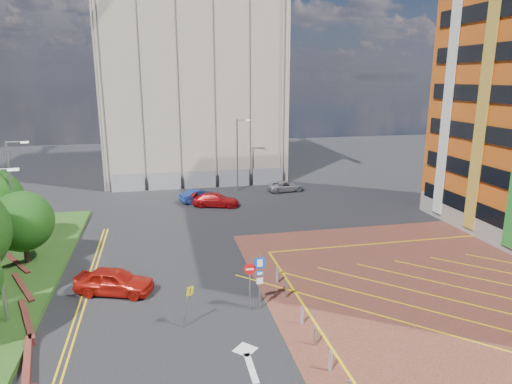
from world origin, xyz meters
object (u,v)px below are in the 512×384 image
object	(u,v)px
car_red_back	(216,200)
car_silver_back	(286,186)
lamp_left_far	(13,193)
car_red_left	(114,281)
warning_sign	(188,302)
car_blue_back	(200,196)
lamp_back	(238,152)
sign_cluster	(256,277)
tree_c	(22,221)

from	to	relation	value
car_red_back	car_silver_back	xyz separation A→B (m)	(8.41, 4.47, -0.10)
lamp_left_far	car_red_left	bearing A→B (deg)	-46.38
lamp_left_far	warning_sign	world-z (taller)	lamp_left_far
car_blue_back	car_red_left	bearing A→B (deg)	142.98
lamp_back	car_silver_back	size ratio (longest dim) A/B	1.95
lamp_left_far	car_silver_back	distance (m)	27.99
lamp_back	car_red_back	xyz separation A→B (m)	(-3.31, -5.98, -3.69)
sign_cluster	car_silver_back	distance (m)	27.04
lamp_back	car_red_back	bearing A→B (deg)	-118.94
car_red_left	warning_sign	bearing A→B (deg)	-120.24
tree_c	lamp_back	bearing A→B (deg)	45.68
lamp_left_far	car_red_back	world-z (taller)	lamp_left_far
lamp_left_far	car_red_back	distance (m)	18.63
sign_cluster	car_silver_back	size ratio (longest dim) A/B	0.78
lamp_left_far	car_silver_back	size ratio (longest dim) A/B	1.95
car_red_left	lamp_back	bearing A→B (deg)	-6.78
sign_cluster	warning_sign	distance (m)	3.92
car_red_back	lamp_left_far	bearing A→B (deg)	140.74
car_red_back	car_silver_back	world-z (taller)	car_red_back
tree_c	sign_cluster	world-z (taller)	tree_c
lamp_back	warning_sign	xyz separation A→B (m)	(-7.53, -28.03, -2.93)
lamp_left_far	sign_cluster	world-z (taller)	lamp_left_far
sign_cluster	car_red_left	xyz separation A→B (m)	(-7.73, 3.68, -1.17)
tree_c	warning_sign	distance (m)	14.30
lamp_left_far	car_blue_back	xyz separation A→B (m)	(13.79, 12.01, -4.00)
lamp_back	car_silver_back	bearing A→B (deg)	-16.52
sign_cluster	car_red_back	xyz separation A→B (m)	(0.47, 21.03, -1.29)
car_blue_back	car_red_back	size ratio (longest dim) A/B	0.87
car_blue_back	car_red_back	distance (m)	2.43
tree_c	car_blue_back	xyz separation A→B (m)	(12.87, 14.01, -2.53)
car_red_left	car_blue_back	world-z (taller)	car_red_left
warning_sign	car_red_left	bearing A→B (deg)	130.29
warning_sign	car_blue_back	world-z (taller)	warning_sign
car_red_left	car_silver_back	world-z (taller)	car_red_left
warning_sign	car_red_left	world-z (taller)	warning_sign
sign_cluster	warning_sign	bearing A→B (deg)	-164.90
warning_sign	tree_c	bearing A→B (deg)	135.06
lamp_left_far	warning_sign	size ratio (longest dim) A/B	3.55
warning_sign	car_red_back	bearing A→B (deg)	79.15
warning_sign	car_red_back	world-z (taller)	warning_sign
tree_c	car_silver_back	world-z (taller)	tree_c
car_blue_back	car_silver_back	distance (m)	10.12
car_red_back	warning_sign	bearing A→B (deg)	-173.51
tree_c	sign_cluster	distance (m)	16.53
sign_cluster	car_red_back	bearing A→B (deg)	88.71
lamp_back	car_silver_back	distance (m)	6.53
lamp_left_far	lamp_back	bearing A→B (deg)	40.86
sign_cluster	car_red_left	size ratio (longest dim) A/B	0.70
lamp_back	warning_sign	distance (m)	29.17
lamp_left_far	car_blue_back	size ratio (longest dim) A/B	2.00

